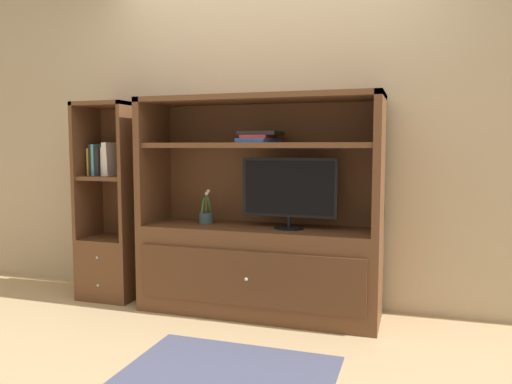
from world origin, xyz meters
TOP-DOWN VIEW (x-y plane):
  - ground_plane at (0.00, 0.00)m, footprint 8.00×8.00m
  - painted_rear_wall at (0.00, 0.75)m, footprint 6.00×0.10m
  - area_rug at (0.15, -0.60)m, footprint 1.09×0.81m
  - media_console at (0.00, 0.41)m, footprint 1.69×0.52m
  - tv_monitor at (0.22, 0.39)m, footprint 0.66×0.21m
  - potted_plant at (-0.41, 0.42)m, footprint 0.10×0.11m
  - magazine_stack at (0.01, 0.40)m, footprint 0.26×0.35m
  - bookshelf_tall at (-1.20, 0.41)m, footprint 0.44×0.39m
  - upright_book_row at (-1.26, 0.40)m, footprint 0.20×0.18m

SIDE VIEW (x-z plane):
  - ground_plane at x=0.00m, z-range 0.00..0.00m
  - area_rug at x=0.15m, z-range 0.00..0.01m
  - media_console at x=0.00m, z-range -0.28..1.25m
  - bookshelf_tall at x=-1.20m, z-range -0.25..1.27m
  - potted_plant at x=-0.41m, z-range 0.54..0.79m
  - tv_monitor at x=0.22m, z-range 0.64..1.12m
  - upright_book_row at x=-1.26m, z-range 0.95..1.20m
  - magazine_stack at x=0.01m, z-range 1.21..1.28m
  - painted_rear_wall at x=0.00m, z-range 0.00..2.80m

